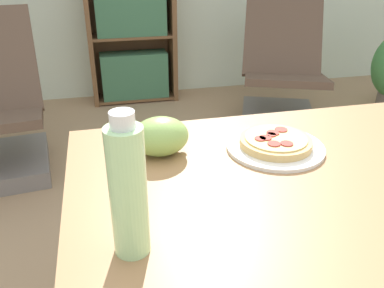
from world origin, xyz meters
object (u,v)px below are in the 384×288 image
(pizza_on_plate, at_px, (275,144))
(grape_bunch, at_px, (160,137))
(drink_bottle, at_px, (128,191))
(lounge_chair_far, at_px, (281,84))
(bookshelf, at_px, (130,8))

(pizza_on_plate, xyz_separation_m, grape_bunch, (-0.30, 0.04, 0.03))
(grape_bunch, distance_m, drink_bottle, 0.37)
(lounge_chair_far, bearing_deg, pizza_on_plate, -94.58)
(drink_bottle, xyz_separation_m, bookshelf, (0.24, 2.73, -0.10))
(grape_bunch, bearing_deg, pizza_on_plate, -7.66)
(pizza_on_plate, bearing_deg, grape_bunch, 172.34)
(pizza_on_plate, height_order, grape_bunch, grape_bunch)
(grape_bunch, distance_m, bookshelf, 2.39)
(lounge_chair_far, xyz_separation_m, bookshelf, (-0.99, 0.71, 0.46))
(pizza_on_plate, height_order, lounge_chair_far, lounge_chair_far)
(drink_bottle, height_order, bookshelf, bookshelf)
(grape_bunch, bearing_deg, lounge_chair_far, 56.08)
(drink_bottle, height_order, lounge_chair_far, drink_bottle)
(grape_bunch, height_order, lounge_chair_far, lounge_chair_far)
(grape_bunch, xyz_separation_m, lounge_chair_far, (1.13, 1.67, -0.49))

